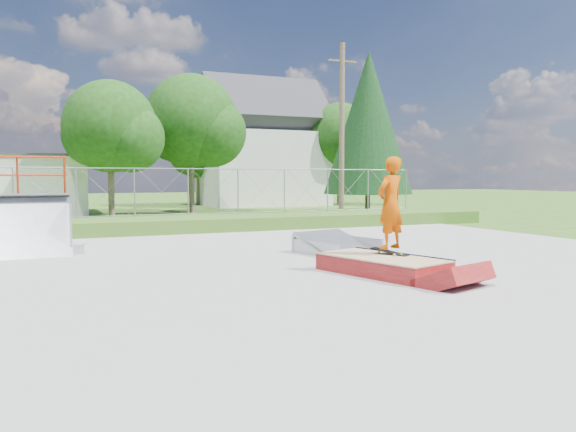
% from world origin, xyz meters
% --- Properties ---
extents(ground, '(120.00, 120.00, 0.00)m').
position_xyz_m(ground, '(0.00, 0.00, 0.00)').
color(ground, '#335719').
rests_on(ground, ground).
extents(concrete_pad, '(20.00, 16.00, 0.04)m').
position_xyz_m(concrete_pad, '(0.00, 0.00, 0.02)').
color(concrete_pad, '#9C9C9A').
rests_on(concrete_pad, ground).
extents(grass_berm, '(24.00, 3.00, 0.50)m').
position_xyz_m(grass_berm, '(0.00, 9.50, 0.25)').
color(grass_berm, '#335719').
rests_on(grass_berm, ground).
extents(grind_box, '(1.92, 2.83, 0.38)m').
position_xyz_m(grind_box, '(1.07, -1.21, 0.19)').
color(grind_box, maroon).
rests_on(grind_box, concrete_pad).
extents(quarter_pipe, '(2.54, 2.16, 2.51)m').
position_xyz_m(quarter_pipe, '(-5.70, 4.87, 1.26)').
color(quarter_pipe, '#989B9F').
rests_on(quarter_pipe, concrete_pad).
extents(flat_bank_ramp, '(2.05, 2.13, 0.50)m').
position_xyz_m(flat_bank_ramp, '(1.76, 1.86, 0.25)').
color(flat_bank_ramp, '#989B9F').
rests_on(flat_bank_ramp, concrete_pad).
extents(skateboard, '(0.57, 0.80, 0.13)m').
position_xyz_m(skateboard, '(1.38, -1.03, 0.43)').
color(skateboard, black).
rests_on(skateboard, grind_box).
extents(skater, '(0.79, 0.64, 1.87)m').
position_xyz_m(skater, '(1.38, -1.03, 1.37)').
color(skater, '#CB4C03').
rests_on(skater, grind_box).
extents(chain_link_fence, '(20.00, 0.06, 1.80)m').
position_xyz_m(chain_link_fence, '(0.00, 10.50, 1.40)').
color(chain_link_fence, gray).
rests_on(chain_link_fence, grass_berm).
extents(gable_house, '(8.40, 6.08, 8.94)m').
position_xyz_m(gable_house, '(9.00, 26.00, 3.84)').
color(gable_house, silver).
rests_on(gable_house, ground).
extents(utility_pole, '(0.24, 0.24, 8.00)m').
position_xyz_m(utility_pole, '(7.50, 12.00, 4.00)').
color(utility_pole, brown).
rests_on(utility_pole, ground).
extents(tree_left_near, '(4.76, 4.48, 6.65)m').
position_xyz_m(tree_left_near, '(-1.75, 17.83, 4.24)').
color(tree_left_near, brown).
rests_on(tree_left_near, ground).
extents(tree_center, '(5.44, 5.12, 7.60)m').
position_xyz_m(tree_center, '(2.78, 19.81, 4.85)').
color(tree_center, brown).
rests_on(tree_center, ground).
extents(tree_right_far, '(5.10, 4.80, 7.12)m').
position_xyz_m(tree_right_far, '(14.27, 23.82, 4.54)').
color(tree_right_far, brown).
rests_on(tree_right_far, ground).
extents(tree_back_mid, '(4.08, 3.84, 5.70)m').
position_xyz_m(tree_back_mid, '(5.21, 27.86, 3.63)').
color(tree_back_mid, brown).
rests_on(tree_back_mid, ground).
extents(conifer_tree, '(5.04, 5.04, 9.10)m').
position_xyz_m(conifer_tree, '(12.00, 17.00, 5.05)').
color(conifer_tree, brown).
rests_on(conifer_tree, ground).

